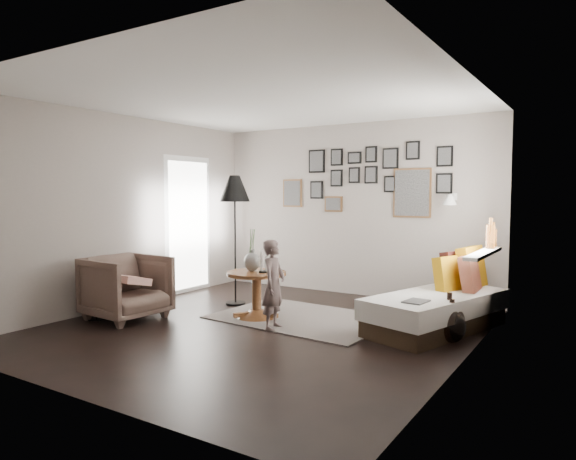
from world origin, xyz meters
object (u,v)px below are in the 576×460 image
Objects in this scene: demijohn_large at (449,321)px; demijohn_small at (451,326)px; vase at (252,258)px; pedestal_table at (257,297)px; magazine_basket at (98,302)px; floor_lamp at (235,193)px; child at (274,285)px; daybed at (438,305)px; armchair at (127,287)px.

demijohn_small is (0.06, -0.12, -0.02)m from demijohn_large.
demijohn_large is (2.35, 0.31, -0.55)m from vase.
pedestal_table is 1.48× the size of demijohn_large.
magazine_basket is 0.90× the size of demijohn_small.
floor_lamp reaches higher than pedestal_table.
pedestal_table is at bearing 45.45° from child.
daybed is at bearing -67.65° from child.
demijohn_small is (2.32, 0.21, -0.10)m from pedestal_table.
child is (-1.58, -1.00, 0.23)m from daybed.
demijohn_large is at bearing 115.65° from demijohn_small.
demijohn_large is 1.94m from child.
demijohn_large is at bearing -2.86° from floor_lamp.
demijohn_large is 0.13m from demijohn_small.
vase is 1.99m from magazine_basket.
pedestal_table is 0.48m from vase.
floor_lamp is at bearing -159.11° from daybed.
demijohn_small is at bearing -64.35° from demijohn_large.
daybed is 4.92× the size of magazine_basket.
floor_lamp reaches higher than armchair.
magazine_basket is at bearing 98.42° from child.
demijohn_small reaches higher than magazine_basket.
daybed is 0.55m from demijohn_small.
floor_lamp reaches higher than child.
armchair is (-1.23, -0.92, -0.35)m from vase.
child is at bearing -130.87° from daybed.
pedestal_table is 0.41× the size of floor_lamp.
child is (1.18, -0.80, -1.03)m from floor_lamp.
vase is 1.16× the size of demijohn_small.
demijohn_small is (3.03, -0.27, -1.37)m from floor_lamp.
child is (0.47, -0.32, 0.24)m from pedestal_table.
pedestal_table is 1.63× the size of demijohn_small.
magazine_basket is (-1.68, -1.04, -0.07)m from pedestal_table.
armchair is 1.91× the size of demijohn_small.
daybed reaches higher than armchair.
daybed is 4.10m from magazine_basket.
magazine_basket is (-3.73, -1.71, -0.08)m from daybed.
armchair reaches higher than pedestal_table.
magazine_basket is 2.28m from child.
daybed is at bearing 18.27° from pedestal_table.
demijohn_small is at bearing -83.86° from child.
armchair is 2.14× the size of magazine_basket.
pedestal_table is at bearing 31.74° from magazine_basket.
vase is 2.43m from demijohn_large.
demijohn_small is 1.96m from child.
demijohn_large is (3.58, 1.23, -0.20)m from armchair.
vase reaches higher than demijohn_large.
pedestal_table is 0.85× the size of armchair.
armchair reaches higher than demijohn_small.
magazine_basket is (-1.60, -1.06, -0.54)m from vase.
vase is at bearing 165.96° from pedestal_table.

